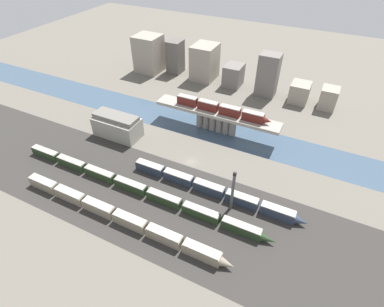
{
  "coord_description": "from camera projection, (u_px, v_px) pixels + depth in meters",
  "views": [
    {
      "loc": [
        40.75,
        -81.91,
        78.94
      ],
      "look_at": [
        0.0,
        0.5,
        3.96
      ],
      "focal_mm": 28.0,
      "sensor_mm": 36.0,
      "label": 1
    }
  ],
  "objects": [
    {
      "name": "ground_plane",
      "position": [
        191.0,
        162.0,
        120.8
      ],
      "size": [
        400.0,
        400.0,
        0.0
      ],
      "primitive_type": "plane",
      "color": "#666056"
    },
    {
      "name": "railbed_yard",
      "position": [
        161.0,
        202.0,
        104.12
      ],
      "size": [
        280.0,
        42.0,
        0.01
      ],
      "primitive_type": "cube",
      "color": "#33302D",
      "rests_on": "ground"
    },
    {
      "name": "river_water",
      "position": [
        215.0,
        130.0,
        138.16
      ],
      "size": [
        320.0,
        19.37,
        0.01
      ],
      "primitive_type": "cube",
      "color": "#3D5166",
      "rests_on": "ground"
    },
    {
      "name": "bridge",
      "position": [
        216.0,
        117.0,
        133.66
      ],
      "size": [
        57.37,
        8.15,
        9.89
      ],
      "color": "gray",
      "rests_on": "ground"
    },
    {
      "name": "train_on_bridge",
      "position": [
        221.0,
        109.0,
        129.91
      ],
      "size": [
        43.23,
        3.19,
        4.1
      ],
      "color": "#5B1E19",
      "rests_on": "bridge"
    },
    {
      "name": "train_yard_near",
      "position": [
        118.0,
        216.0,
        96.92
      ],
      "size": [
        78.83,
        3.14,
        4.08
      ],
      "color": "gray",
      "rests_on": "ground"
    },
    {
      "name": "train_yard_mid",
      "position": [
        134.0,
        187.0,
        107.28
      ],
      "size": [
        101.43,
        2.84,
        3.61
      ],
      "color": "#23381E",
      "rests_on": "ground"
    },
    {
      "name": "train_yard_far",
      "position": [
        212.0,
        190.0,
        106.1
      ],
      "size": [
        64.87,
        3.12,
        3.96
      ],
      "color": "#2D384C",
      "rests_on": "ground"
    },
    {
      "name": "warehouse_building",
      "position": [
        117.0,
        126.0,
        132.06
      ],
      "size": [
        20.57,
        10.41,
        10.5
      ],
      "color": "#9E998E",
      "rests_on": "ground"
    },
    {
      "name": "signal_tower",
      "position": [
        233.0,
        191.0,
        97.08
      ],
      "size": [
        1.01,
        1.01,
        16.4
      ],
      "color": "#4C4C51",
      "rests_on": "ground"
    },
    {
      "name": "city_block_far_left",
      "position": [
        149.0,
        54.0,
        182.59
      ],
      "size": [
        15.06,
        14.06,
        21.7
      ],
      "primitive_type": "cube",
      "color": "gray",
      "rests_on": "ground"
    },
    {
      "name": "city_block_left",
      "position": [
        175.0,
        57.0,
        181.86
      ],
      "size": [
        8.52,
        9.3,
        19.34
      ],
      "primitive_type": "cube",
      "color": "#605B56",
      "rests_on": "ground"
    },
    {
      "name": "city_block_center",
      "position": [
        205.0,
        62.0,
        174.7
      ],
      "size": [
        13.16,
        15.46,
        19.95
      ],
      "primitive_type": "cube",
      "color": "gray",
      "rests_on": "ground"
    },
    {
      "name": "city_block_right",
      "position": [
        233.0,
        75.0,
        169.82
      ],
      "size": [
        9.59,
        12.01,
        12.07
      ],
      "primitive_type": "cube",
      "color": "slate",
      "rests_on": "ground"
    },
    {
      "name": "city_block_far_right",
      "position": [
        268.0,
        75.0,
        157.79
      ],
      "size": [
        10.5,
        8.89,
        22.66
      ],
      "primitive_type": "cube",
      "color": "slate",
      "rests_on": "ground"
    },
    {
      "name": "city_block_tall",
      "position": [
        299.0,
        92.0,
        156.0
      ],
      "size": [
        9.48,
        10.82,
        10.14
      ],
      "primitive_type": "cube",
      "color": "gray",
      "rests_on": "ground"
    },
    {
      "name": "city_block_low",
      "position": [
        328.0,
        98.0,
        150.46
      ],
      "size": [
        8.17,
        9.39,
        10.87
      ],
      "primitive_type": "cube",
      "color": "gray",
      "rests_on": "ground"
    }
  ]
}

